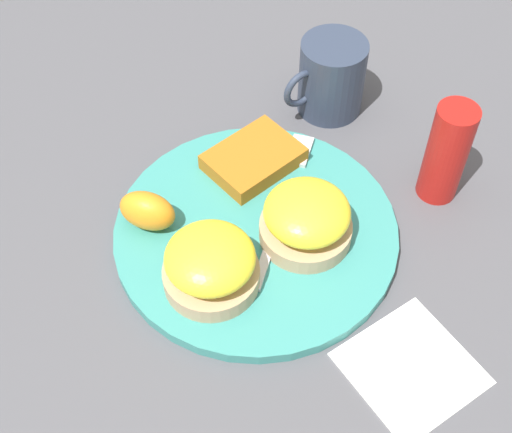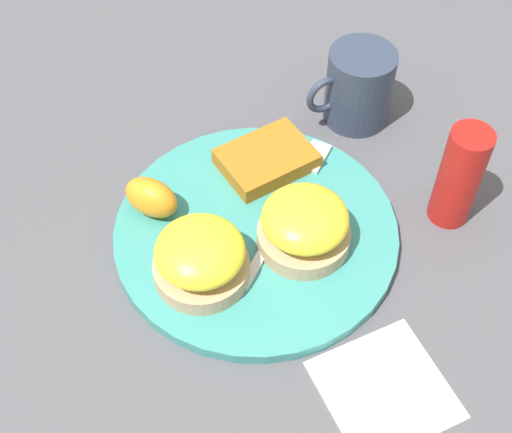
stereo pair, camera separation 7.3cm
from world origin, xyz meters
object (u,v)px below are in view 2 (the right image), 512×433
(cup, at_px, (358,87))
(condiment_bottle, at_px, (459,177))
(sandwich_benedict_left, at_px, (200,258))
(fork, at_px, (290,201))
(orange_wedge, at_px, (151,197))
(hashbrown_patty, at_px, (267,159))
(sandwich_benedict_right, at_px, (304,225))

(cup, height_order, condiment_bottle, condiment_bottle)
(sandwich_benedict_left, distance_m, fork, 0.13)
(orange_wedge, bearing_deg, fork, 158.83)
(sandwich_benedict_left, height_order, condiment_bottle, condiment_bottle)
(hashbrown_patty, xyz_separation_m, fork, (0.00, 0.06, -0.01))
(sandwich_benedict_left, relative_size, orange_wedge, 1.59)
(fork, bearing_deg, cup, -145.08)
(fork, height_order, cup, cup)
(orange_wedge, height_order, condiment_bottle, condiment_bottle)
(sandwich_benedict_right, bearing_deg, fork, -102.78)
(hashbrown_patty, bearing_deg, orange_wedge, 2.80)
(sandwich_benedict_left, relative_size, cup, 0.87)
(sandwich_benedict_left, xyz_separation_m, fork, (-0.12, -0.04, -0.03))
(orange_wedge, bearing_deg, hashbrown_patty, -177.20)
(fork, height_order, condiment_bottle, condiment_bottle)
(fork, bearing_deg, sandwich_benedict_right, 77.22)
(condiment_bottle, bearing_deg, hashbrown_patty, -42.24)
(sandwich_benedict_left, distance_m, orange_wedge, 0.10)
(sandwich_benedict_right, height_order, hashbrown_patty, sandwich_benedict_right)
(sandwich_benedict_right, relative_size, condiment_bottle, 0.79)
(cup, bearing_deg, hashbrown_patty, 15.33)
(sandwich_benedict_left, relative_size, sandwich_benedict_right, 1.00)
(sandwich_benedict_right, bearing_deg, orange_wedge, -40.61)
(sandwich_benedict_right, distance_m, fork, 0.06)
(sandwich_benedict_left, bearing_deg, hashbrown_patty, -139.64)
(cup, bearing_deg, sandwich_benedict_right, 44.89)
(fork, xyz_separation_m, condiment_bottle, (-0.15, 0.08, 0.04))
(sandwich_benedict_left, height_order, fork, sandwich_benedict_left)
(fork, bearing_deg, hashbrown_patty, -91.52)
(hashbrown_patty, relative_size, orange_wedge, 1.65)
(fork, distance_m, condiment_bottle, 0.18)
(cup, bearing_deg, sandwich_benedict_left, 28.62)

